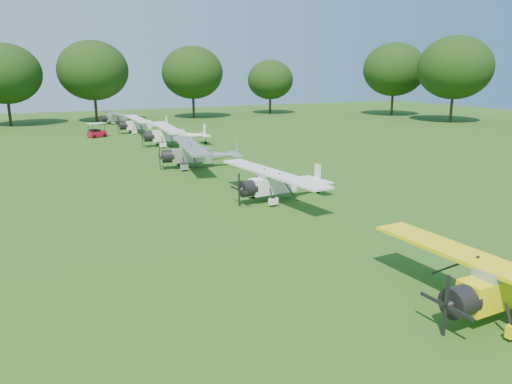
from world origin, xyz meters
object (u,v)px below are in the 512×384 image
aircraft_6 (142,123)px  golf_cart (96,133)px  aircraft_3 (279,181)px  aircraft_4 (198,153)px  aircraft_2 (509,282)px  aircraft_5 (173,133)px  aircraft_7 (118,117)px

aircraft_6 → golf_cart: size_ratio=4.60×
aircraft_3 → aircraft_4: (-1.19, 12.80, 0.09)m
aircraft_6 → aircraft_3: bearing=-88.7°
aircraft_2 → aircraft_5: aircraft_5 is taller
aircraft_2 → aircraft_5: size_ratio=0.89×
aircraft_4 → aircraft_5: 13.41m
aircraft_6 → aircraft_7: aircraft_6 is taller
aircraft_7 → golf_cart: 16.08m
aircraft_4 → golf_cart: (-4.94, 24.40, -0.73)m
aircraft_2 → golf_cart: 55.13m
aircraft_7 → golf_cart: bearing=-117.8°
aircraft_5 → aircraft_7: size_ratio=1.27×
aircraft_6 → aircraft_2: bearing=-89.1°
aircraft_5 → aircraft_6: 13.00m
aircraft_6 → aircraft_7: bearing=94.5°
aircraft_5 → aircraft_2: bearing=-86.2°
aircraft_3 → aircraft_7: (-0.51, 52.26, -0.15)m
aircraft_2 → aircraft_4: size_ratio=0.93×
aircraft_5 → golf_cart: aircraft_5 is taller
aircraft_7 → golf_cart: aircraft_7 is taller
aircraft_3 → golf_cart: (-6.13, 37.20, -0.64)m
aircraft_3 → aircraft_7: bearing=84.5°
aircraft_4 → aircraft_6: (1.37, 26.29, -0.05)m
aircraft_6 → golf_cart: 6.62m
aircraft_4 → aircraft_5: (1.78, 13.29, 0.06)m
aircraft_6 → aircraft_5: bearing=-86.7°
aircraft_3 → aircraft_7: size_ratio=1.14×
aircraft_4 → aircraft_2: bearing=-78.9°
aircraft_4 → aircraft_7: size_ratio=1.22×
aircraft_5 → aircraft_6: bearing=96.9°
aircraft_3 → golf_cart: size_ratio=4.49×
aircraft_4 → aircraft_7: (0.68, 39.45, -0.24)m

